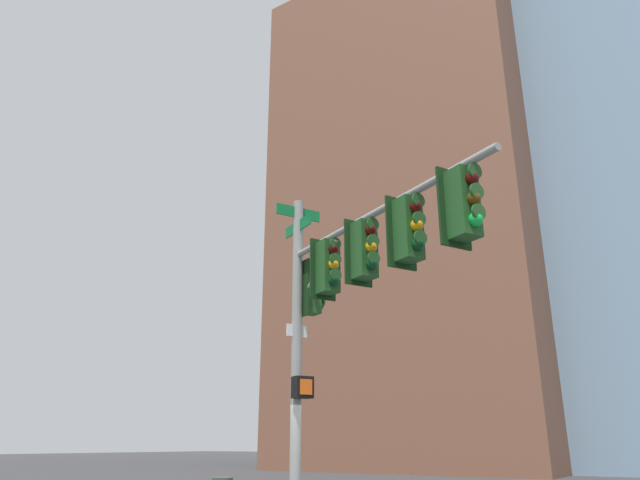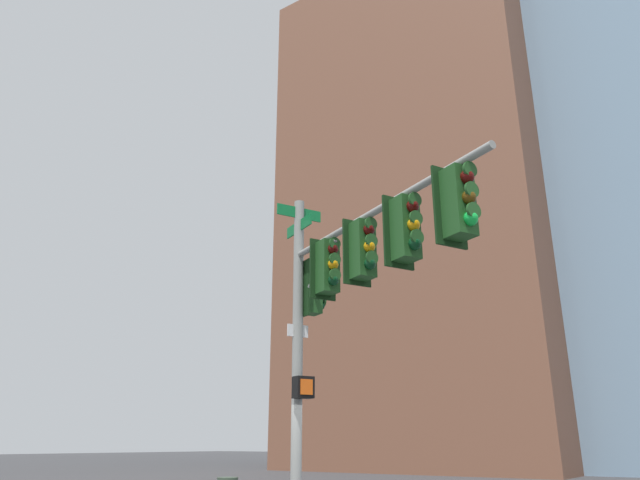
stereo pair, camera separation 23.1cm
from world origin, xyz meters
The scene contains 4 objects.
signal_pole_assembly centered at (1.24, -0.82, 4.53)m, with size 5.46×2.99×6.67m.
building_brick_nearside centered at (-0.60, 41.88, 17.62)m, with size 18.47×17.87×35.25m, color brown.
building_brick_midblock centered at (-12.07, 32.57, 19.87)m, with size 20.11×15.19×39.75m, color brown.
building_glass_tower centered at (-5.67, 46.22, 33.23)m, with size 30.27×33.19×66.47m, color #7A99B2.
Camera 1 is at (6.47, -9.45, 1.81)m, focal length 33.11 mm.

